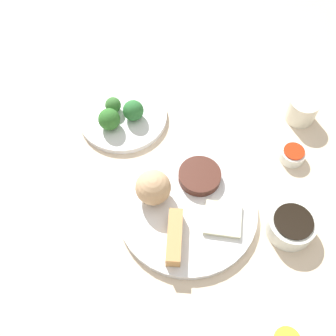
{
  "coord_description": "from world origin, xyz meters",
  "views": [
    {
      "loc": [
        0.01,
        0.39,
        0.76
      ],
      "look_at": [
        0.07,
        -0.04,
        0.06
      ],
      "focal_mm": 41.46,
      "sensor_mm": 36.0,
      "label": 1
    }
  ],
  "objects_px": {
    "soy_sauce_bowl": "(291,226)",
    "sauce_ramekin_sweet_and_sour": "(292,155)",
    "broccoli_plate": "(123,116)",
    "main_plate": "(187,209)",
    "teacup": "(302,110)"
  },
  "relations": [
    {
      "from": "soy_sauce_bowl",
      "to": "teacup",
      "type": "relative_size",
      "value": 1.37
    },
    {
      "from": "main_plate",
      "to": "soy_sauce_bowl",
      "type": "distance_m",
      "value": 0.21
    },
    {
      "from": "soy_sauce_bowl",
      "to": "main_plate",
      "type": "bearing_deg",
      "value": -4.3
    },
    {
      "from": "soy_sauce_bowl",
      "to": "sauce_ramekin_sweet_and_sour",
      "type": "xyz_separation_m",
      "value": [
        -0.01,
        -0.18,
        -0.01
      ]
    },
    {
      "from": "main_plate",
      "to": "broccoli_plate",
      "type": "bearing_deg",
      "value": -51.78
    },
    {
      "from": "soy_sauce_bowl",
      "to": "sauce_ramekin_sweet_and_sour",
      "type": "height_order",
      "value": "soy_sauce_bowl"
    },
    {
      "from": "soy_sauce_bowl",
      "to": "teacup",
      "type": "height_order",
      "value": "teacup"
    },
    {
      "from": "teacup",
      "to": "broccoli_plate",
      "type": "bearing_deg",
      "value": 7.57
    },
    {
      "from": "soy_sauce_bowl",
      "to": "sauce_ramekin_sweet_and_sour",
      "type": "relative_size",
      "value": 1.68
    },
    {
      "from": "main_plate",
      "to": "teacup",
      "type": "relative_size",
      "value": 4.2
    },
    {
      "from": "broccoli_plate",
      "to": "sauce_ramekin_sweet_and_sour",
      "type": "relative_size",
      "value": 3.75
    },
    {
      "from": "broccoli_plate",
      "to": "soy_sauce_bowl",
      "type": "bearing_deg",
      "value": 147.86
    },
    {
      "from": "sauce_ramekin_sweet_and_sour",
      "to": "teacup",
      "type": "xyz_separation_m",
      "value": [
        -0.02,
        -0.12,
        0.02
      ]
    },
    {
      "from": "main_plate",
      "to": "sauce_ramekin_sweet_and_sour",
      "type": "relative_size",
      "value": 5.12
    },
    {
      "from": "sauce_ramekin_sweet_and_sour",
      "to": "teacup",
      "type": "distance_m",
      "value": 0.12
    }
  ]
}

